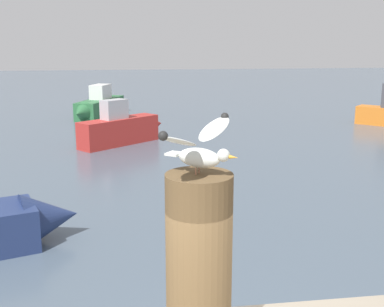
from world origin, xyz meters
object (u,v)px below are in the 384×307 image
(boat_red, at_px, (123,128))
(mooring_post, at_px, (199,262))
(seagull, at_px, (200,148))
(boat_green, at_px, (98,106))

(boat_red, bearing_deg, mooring_post, -88.48)
(seagull, distance_m, boat_green, 20.34)
(mooring_post, distance_m, boat_green, 20.28)
(mooring_post, bearing_deg, seagull, -36.67)
(seagull, distance_m, boat_red, 14.15)
(mooring_post, xyz_separation_m, boat_red, (-0.37, 13.95, -1.69))
(seagull, height_order, boat_green, seagull)
(boat_red, xyz_separation_m, boat_green, (-1.12, 6.20, -0.03))
(mooring_post, bearing_deg, boat_red, 91.52)
(mooring_post, height_order, seagull, seagull)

